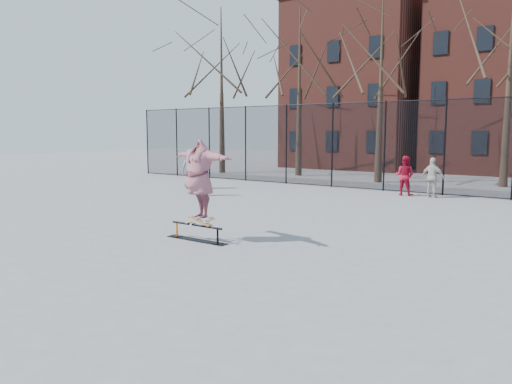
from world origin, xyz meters
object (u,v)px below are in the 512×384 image
Objects in this scene: skateboard at (200,223)px; bystander_white at (433,178)px; skate_rail at (197,234)px; bystander_grey at (191,169)px; skater at (199,182)px; bystander_black at (200,177)px; bystander_red at (405,176)px.

bystander_white is at bearing 79.99° from skateboard.
bystander_white is (2.15, 11.52, 0.65)m from skate_rail.
skateboard is at bearing 98.34° from bystander_grey.
skater reaches higher than skate_rail.
skater is 11.38m from bystander_grey.
bystander_black is (-5.91, 6.41, -0.67)m from skater.
skater is 8.75m from bystander_black.
bystander_red is (1.01, 11.52, 0.67)m from skate_rail.
bystander_white is at bearing -143.71° from bystander_black.
skate_rail is 1.13× the size of bystander_white.
bystander_grey is 1.12× the size of bystander_red.
bystander_black is 8.50m from bystander_red.
bystander_grey is 1.15× the size of bystander_white.
skateboard is at bearing 136.26° from bystander_black.
skateboard is 0.40× the size of bystander_grey.
skate_rail is 1.20× the size of bystander_black.
skate_rail is 11.73m from bystander_white.
skate_rail is at bearing 180.00° from skateboard.
bystander_black reaches higher than skate_rail.
skater is 11.71m from bystander_white.
bystander_red reaches higher than bystander_black.
skate_rail is 11.58m from bystander_red.
skateboard is (0.12, 0.00, 0.29)m from skate_rail.
bystander_white is at bearing 79.43° from skate_rail.
skate_rail is at bearing 87.29° from bystander_red.
skater is at bearing 136.26° from bystander_black.
skater reaches higher than bystander_black.
bystander_red is at bearing 4.47° from bystander_white.
skater is at bearing 87.87° from bystander_red.
skater is at bearing 98.34° from bystander_grey.
skateboard is 11.56m from bystander_red.
skater is 11.57m from bystander_red.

